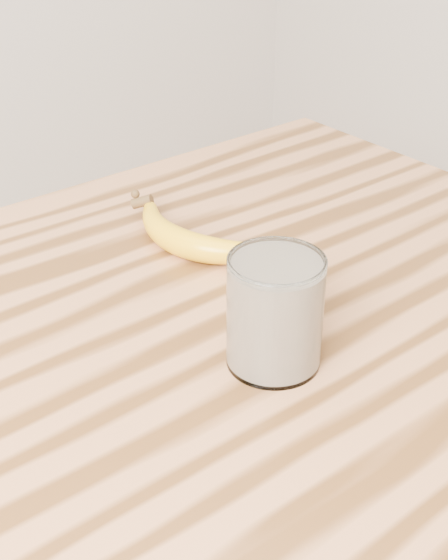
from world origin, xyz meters
TOP-DOWN VIEW (x-y plane):
  - table at (0.00, 0.00)m, footprint 1.20×0.80m
  - smoothie_glass at (0.09, -0.09)m, footprint 0.09×0.09m
  - banana at (0.14, 0.13)m, footprint 0.17×0.30m

SIDE VIEW (x-z plane):
  - table at x=0.00m, z-range 0.32..1.22m
  - banana at x=0.14m, z-range 0.90..0.94m
  - smoothie_glass at x=0.09m, z-range 0.90..1.01m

